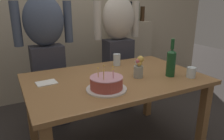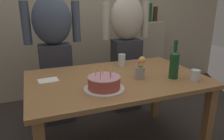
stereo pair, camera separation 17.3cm
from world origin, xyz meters
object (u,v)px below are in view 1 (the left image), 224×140
wine_bottle (171,62)px  flower_vase (139,67)px  napkin_stack (46,83)px  person_woman_cardigan (118,43)px  water_glass_far (191,72)px  birthday_cake (106,84)px  water_glass_near (117,60)px  person_man_bearded (46,50)px

wine_bottle → flower_vase: (-0.27, 0.10, -0.04)m
napkin_stack → person_woman_cardigan: 1.20m
flower_vase → water_glass_far: bearing=-27.6°
wine_bottle → napkin_stack: bearing=162.7°
wine_bottle → flower_vase: size_ratio=1.73×
flower_vase → wine_bottle: bearing=-20.5°
birthday_cake → wine_bottle: 0.64m
napkin_stack → wine_bottle: bearing=-17.3°
water_glass_near → wine_bottle: 0.57m
water_glass_far → wine_bottle: size_ratio=0.27×
water_glass_near → person_man_bearded: (-0.61, 0.44, 0.07)m
person_woman_cardigan → napkin_stack: bearing=32.4°
water_glass_far → wine_bottle: 0.19m
water_glass_far → flower_vase: flower_vase is taller
water_glass_near → person_woman_cardigan: person_woman_cardigan is taller
wine_bottle → napkin_stack: 1.06m
person_woman_cardigan → person_man_bearded: bearing=0.0°
water_glass_near → flower_vase: bearing=-91.4°
birthday_cake → napkin_stack: size_ratio=1.90×
napkin_stack → birthday_cake: bearing=-42.3°
water_glass_near → napkin_stack: size_ratio=0.74×
water_glass_far → person_woman_cardigan: size_ratio=0.05×
wine_bottle → person_woman_cardigan: person_woman_cardigan is taller
wine_bottle → napkin_stack: (-1.01, 0.31, -0.12)m
person_woman_cardigan → flower_vase: bearing=72.5°
napkin_stack → flower_vase: 0.77m
flower_vase → person_man_bearded: person_man_bearded is taller
napkin_stack → person_man_bearded: size_ratio=0.10×
water_glass_near → person_woman_cardigan: (0.26, 0.44, 0.07)m
water_glass_far → napkin_stack: (-1.14, 0.42, -0.04)m
water_glass_near → napkin_stack: 0.78m
person_man_bearded → water_glass_near: bearing=144.0°
wine_bottle → flower_vase: 0.29m
napkin_stack → person_man_bearded: (0.14, 0.64, 0.13)m
flower_vase → person_woman_cardigan: size_ratio=0.11×
water_glass_far → person_man_bearded: bearing=133.3°
person_man_bearded → person_woman_cardigan: (0.87, 0.00, 0.00)m
water_glass_far → wine_bottle: (-0.13, 0.11, 0.08)m
water_glass_near → napkin_stack: bearing=-165.3°
birthday_cake → water_glass_far: birthday_cake is taller
birthday_cake → flower_vase: 0.39m
water_glass_near → flower_vase: (-0.01, -0.41, 0.03)m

